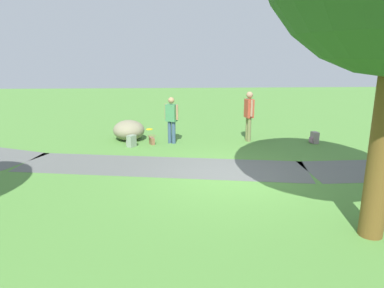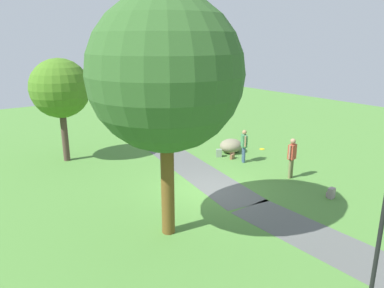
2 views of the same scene
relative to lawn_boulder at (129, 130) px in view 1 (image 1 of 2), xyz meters
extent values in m
plane|color=#4D8337|center=(-3.22, 4.19, -0.36)|extent=(48.00, 48.00, 0.00)
cube|color=#585B58|center=(-1.28, 3.20, -0.36)|extent=(8.19, 3.13, 0.01)
cylinder|color=brown|center=(-5.04, 7.23, 1.32)|extent=(0.40, 0.40, 3.37)
ellipsoid|color=gray|center=(0.00, 0.00, 0.00)|extent=(1.42, 1.55, 0.72)
cylinder|color=#354F69|center=(-1.49, 0.55, 0.03)|extent=(0.13, 0.13, 0.79)
cylinder|color=#354F69|center=(-1.63, 0.63, 0.03)|extent=(0.13, 0.13, 0.79)
cube|color=#41854F|center=(-1.56, 0.59, 0.72)|extent=(0.43, 0.38, 0.59)
cylinder|color=#A27E57|center=(-1.37, 0.49, 0.76)|extent=(0.08, 0.08, 0.53)
cylinder|color=#A27E57|center=(-1.76, 0.70, 0.76)|extent=(0.08, 0.08, 0.53)
sphere|color=#A27E57|center=(-1.56, 0.59, 1.16)|extent=(0.21, 0.21, 0.21)
cylinder|color=olive|center=(-4.29, 0.35, 0.07)|extent=(0.13, 0.13, 0.87)
cylinder|color=olive|center=(-4.32, 0.51, 0.07)|extent=(0.13, 0.13, 0.87)
cube|color=#AD442D|center=(-4.31, 0.43, 0.83)|extent=(0.31, 0.40, 0.65)
cylinder|color=#A47D5D|center=(-4.26, 0.21, 0.87)|extent=(0.08, 0.08, 0.58)
cylinder|color=#A47D5D|center=(-4.35, 0.65, 0.87)|extent=(0.08, 0.08, 0.58)
sphere|color=#A47D5D|center=(-4.31, 0.43, 1.30)|extent=(0.23, 0.23, 0.23)
cube|color=brown|center=(-0.87, 0.69, -0.24)|extent=(0.22, 0.34, 0.24)
torus|color=brown|center=(-0.87, 0.69, -0.06)|extent=(0.35, 0.35, 0.02)
cube|color=gray|center=(-0.20, 1.01, -0.16)|extent=(0.33, 0.34, 0.40)
cube|color=gray|center=(-0.10, 0.94, -0.24)|extent=(0.16, 0.19, 0.18)
cube|color=gray|center=(-6.59, 0.85, -0.16)|extent=(0.24, 0.30, 0.40)
cube|color=gray|center=(-6.46, 0.87, -0.24)|extent=(0.09, 0.20, 0.18)
cylinder|color=yellow|center=(-0.62, -1.75, -0.35)|extent=(0.28, 0.28, 0.02)
camera|label=1|loc=(-1.64, 12.57, 2.71)|focal=32.71mm
camera|label=2|loc=(-13.72, 12.73, 5.50)|focal=34.15mm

